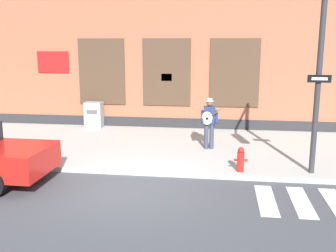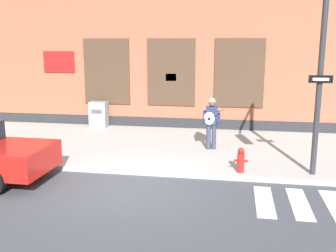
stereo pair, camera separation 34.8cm
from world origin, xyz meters
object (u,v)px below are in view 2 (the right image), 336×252
Objects in this scene: traffic_light at (332,48)px; utility_box at (99,114)px; busker at (211,121)px; fire_hydrant at (241,160)px.

traffic_light is 10.31m from utility_box.
busker reaches higher than fire_hydrant.
traffic_light is at bearing -37.76° from utility_box.
utility_box reaches higher than fire_hydrant.
traffic_light is 3.74m from fire_hydrant.
utility_box is at bearing 142.24° from traffic_light.
busker is 4.98m from traffic_light.
busker is 2.46× the size of fire_hydrant.
utility_box is at bearing 150.31° from busker.
traffic_light reaches higher than utility_box.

